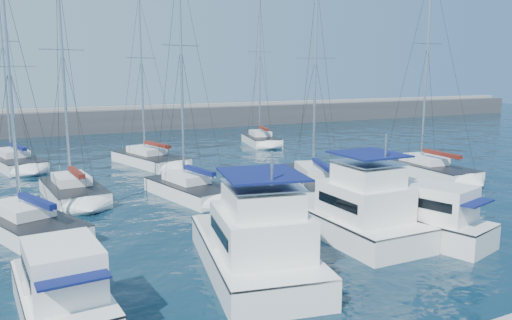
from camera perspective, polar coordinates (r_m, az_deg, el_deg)
name	(u,v)px	position (r m, az deg, el deg)	size (l,w,h in m)	color
ground	(291,245)	(23.72, 3.97, -9.70)	(220.00, 220.00, 0.00)	black
breakwater	(95,124)	(72.36, -17.88, 3.93)	(160.00, 6.00, 4.45)	#424244
motor_yacht_port_outer	(63,295)	(17.64, -21.23, -14.19)	(2.84, 6.36, 3.20)	white
motor_yacht_port_inner	(256,247)	(20.12, 0.02, -9.89)	(5.59, 9.37, 4.69)	white
motor_yacht_stbd_inner	(356,215)	(24.98, 11.33, -6.13)	(3.85, 8.18, 4.69)	white
motor_yacht_stbd_outer	(428,221)	(25.44, 19.10, -6.64)	(4.17, 6.69, 3.20)	white
sailboat_mid_a	(27,224)	(27.54, -24.67, -6.70)	(5.51, 8.36, 13.18)	white
sailboat_mid_b	(73,191)	(33.94, -20.16, -3.34)	(3.61, 7.36, 15.05)	white
sailboat_mid_c	(190,189)	(32.65, -7.58, -3.30)	(4.33, 7.71, 15.51)	white
sailboat_mid_d	(316,181)	(35.11, 6.90, -2.42)	(6.15, 10.02, 14.37)	white
sailboat_mid_e	(428,169)	(41.32, 19.02, -0.98)	(3.53, 8.38, 16.39)	white
sailboat_back_a	(15,161)	(47.24, -25.87, -0.13)	(4.89, 8.94, 17.06)	white
sailboat_back_b	(149,159)	(44.74, -12.08, 0.10)	(5.17, 9.11, 14.82)	white
sailboat_back_c	(261,140)	(56.32, 0.58, 2.34)	(4.58, 7.59, 16.58)	white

